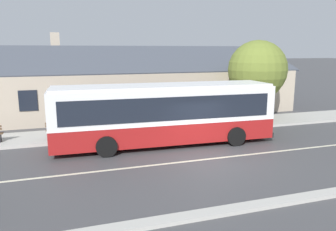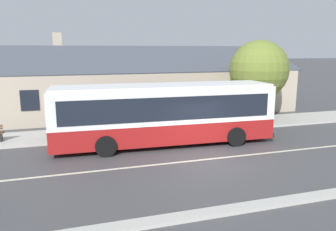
# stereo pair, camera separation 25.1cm
# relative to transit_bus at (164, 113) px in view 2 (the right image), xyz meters

# --- Properties ---
(ground_plane) EXTENTS (300.00, 300.00, 0.00)m
(ground_plane) POSITION_rel_transit_bus_xyz_m (1.24, -2.90, -1.71)
(ground_plane) COLOR #424244
(sidewalk_far) EXTENTS (60.00, 3.00, 0.15)m
(sidewalk_far) POSITION_rel_transit_bus_xyz_m (1.24, 3.10, -1.63)
(sidewalk_far) COLOR #ADAAA3
(sidewalk_far) RESTS_ON ground
(curb_near) EXTENTS (60.00, 0.50, 0.12)m
(curb_near) POSITION_rel_transit_bus_xyz_m (1.24, -7.65, -1.65)
(curb_near) COLOR #ADAAA3
(curb_near) RESTS_ON ground
(lane_divider_stripe) EXTENTS (60.00, 0.16, 0.01)m
(lane_divider_stripe) POSITION_rel_transit_bus_xyz_m (1.24, -2.90, -1.70)
(lane_divider_stripe) COLOR beige
(lane_divider_stripe) RESTS_ON ground
(community_building) EXTENTS (24.11, 10.85, 6.27)m
(community_building) POSITION_rel_transit_bus_xyz_m (1.17, 11.37, 0.07)
(community_building) COLOR tan
(community_building) RESTS_ON ground
(transit_bus) EXTENTS (11.56, 3.07, 3.17)m
(transit_bus) POSITION_rel_transit_bus_xyz_m (0.00, 0.00, 0.00)
(transit_bus) COLOR maroon
(transit_bus) RESTS_ON ground
(bench_down_street) EXTENTS (1.53, 0.51, 0.94)m
(bench_down_street) POSITION_rel_transit_bus_xyz_m (-5.21, 2.55, -1.15)
(bench_down_street) COLOR brown
(bench_down_street) RESTS_ON sidewalk_far
(street_tree_primary) EXTENTS (4.03, 4.03, 5.59)m
(street_tree_primary) POSITION_rel_transit_bus_xyz_m (7.98, 3.69, 1.74)
(street_tree_primary) COLOR #4C3828
(street_tree_primary) RESTS_ON ground
(bus_stop_sign) EXTENTS (0.36, 0.07, 2.40)m
(bus_stop_sign) POSITION_rel_transit_bus_xyz_m (7.14, 2.09, -0.07)
(bus_stop_sign) COLOR gray
(bus_stop_sign) RESTS_ON sidewalk_far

